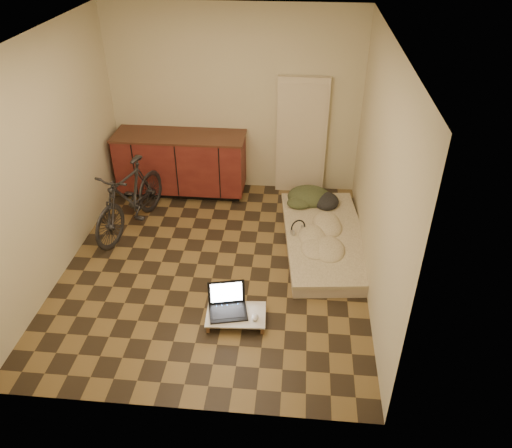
# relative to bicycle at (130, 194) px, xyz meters

# --- Properties ---
(room_shell) EXTENTS (3.50, 4.00, 2.60)m
(room_shell) POSITION_rel_bicycle_xyz_m (1.20, -0.70, 0.79)
(room_shell) COLOR brown
(room_shell) RESTS_ON ground
(cabinets) EXTENTS (1.84, 0.62, 0.91)m
(cabinets) POSITION_rel_bicycle_xyz_m (0.45, 1.00, -0.04)
(cabinets) COLOR black
(cabinets) RESTS_ON ground
(appliance_panel) EXTENTS (0.70, 0.10, 1.70)m
(appliance_panel) POSITION_rel_bicycle_xyz_m (2.15, 1.24, 0.34)
(appliance_panel) COLOR beige
(appliance_panel) RESTS_ON ground
(bicycle) EXTENTS (0.87, 1.63, 1.01)m
(bicycle) POSITION_rel_bicycle_xyz_m (0.00, 0.00, 0.00)
(bicycle) COLOR black
(bicycle) RESTS_ON ground
(futon) EXTENTS (1.18, 2.11, 0.17)m
(futon) POSITION_rel_bicycle_xyz_m (2.50, -0.17, -0.42)
(futon) COLOR #C1AE9A
(futon) RESTS_ON ground
(clothing_pile) EXTENTS (0.68, 0.59, 0.25)m
(clothing_pile) POSITION_rel_bicycle_xyz_m (2.35, 0.62, -0.21)
(clothing_pile) COLOR #363F25
(clothing_pile) RESTS_ON futon
(headphones) EXTENTS (0.30, 0.29, 0.15)m
(headphones) POSITION_rel_bicycle_xyz_m (2.16, -0.17, -0.26)
(headphones) COLOR black
(headphones) RESTS_ON futon
(lap_desk) EXTENTS (0.63, 0.43, 0.10)m
(lap_desk) POSITION_rel_bicycle_xyz_m (1.56, -1.61, -0.42)
(lap_desk) COLOR brown
(lap_desk) RESTS_ON ground
(laptop) EXTENTS (0.45, 0.42, 0.26)m
(laptop) POSITION_rel_bicycle_xyz_m (1.47, -1.56, -0.35)
(laptop) COLOR black
(laptop) RESTS_ON lap_desk
(mouse) EXTENTS (0.07, 0.11, 0.04)m
(mouse) POSITION_rel_bicycle_xyz_m (1.77, -1.66, -0.39)
(mouse) COLOR silver
(mouse) RESTS_ON lap_desk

